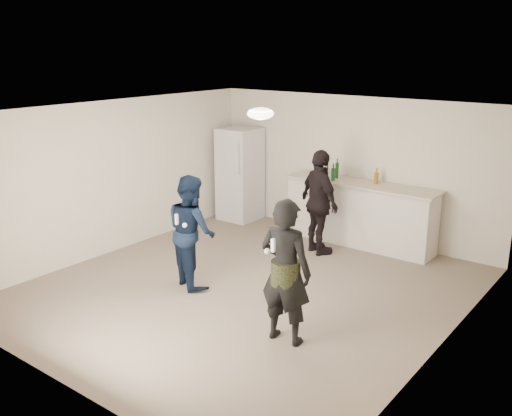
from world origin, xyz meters
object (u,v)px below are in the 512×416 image
Objects in this scene: woman at (286,272)px; spectator at (320,203)px; man at (191,231)px; counter at (360,215)px; fridge at (240,174)px; shaker at (319,171)px.

spectator is at bearing -71.97° from woman.
man is 0.93× the size of spectator.
counter is 2.61m from fridge.
fridge reaches higher than man.
woman is at bearing -76.06° from counter.
fridge is 4.91m from woman.
fridge is 1.12× the size of man.
shaker is 0.10× the size of spectator.
spectator reaches higher than shaker.
counter is at bearing -86.59° from man.
fridge is 1.04× the size of spectator.
fridge is 2.38m from spectator.
shaker is at bearing -29.35° from spectator.
man is at bearing -63.19° from fridge.
fridge reaches higher than spectator.
man is 2.33m from spectator.
shaker is 1.08m from spectator.
man is at bearing -94.29° from shaker.
fridge is 3.29m from man.
spectator is (-0.32, -0.81, 0.34)m from counter.
woman is (1.98, -0.54, 0.06)m from man.
woman is 2.99m from spectator.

